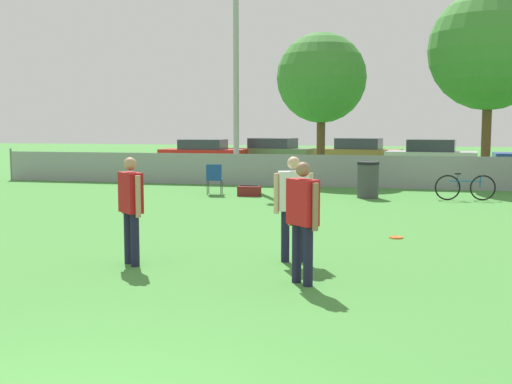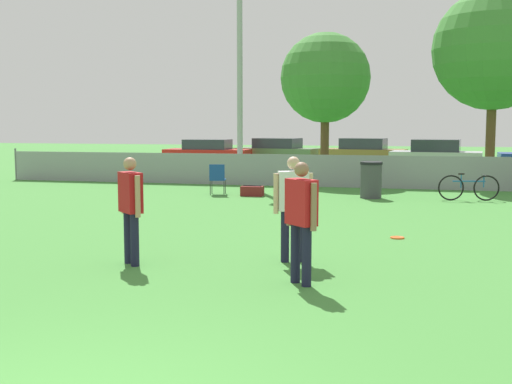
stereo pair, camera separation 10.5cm
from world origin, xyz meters
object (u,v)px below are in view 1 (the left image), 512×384
Objects in this scene: light_pole at (236,43)px; gear_bag_sideline at (249,191)px; parked_car_olive at (273,152)px; frisbee_disc at (396,237)px; folding_chair_sideline at (214,177)px; trash_bin at (368,180)px; parked_car_tan at (359,153)px; tree_near_pole at (321,78)px; player_thrower_red at (131,203)px; parked_car_silver at (431,156)px; parked_car_red at (203,153)px; player_defender_red at (303,214)px; player_receiver_white at (293,201)px; tree_far_right at (489,50)px; bicycle_sideline at (465,187)px.

gear_bag_sideline is at bearing -69.58° from light_pole.
frisbee_disc is at bearing -61.09° from parked_car_olive.
folding_chair_sideline is 0.88× the size of trash_bin.
gear_bag_sideline is 13.77m from parked_car_tan.
parked_car_olive is (-6.71, 20.59, 0.68)m from frisbee_disc.
gear_bag_sideline is at bearing -91.80° from parked_car_tan.
tree_near_pole is 3.37× the size of player_thrower_red.
trash_bin is 11.27m from parked_car_silver.
parked_car_red is (-9.01, 12.23, 0.15)m from trash_bin.
player_defender_red reaches higher than parked_car_tan.
player_receiver_white is 22.90m from parked_car_red.
frisbee_disc is at bearing -76.23° from parked_car_tan.
player_defender_red is 1.56× the size of trash_bin.
gear_bag_sideline is at bearing 162.98° from folding_chair_sideline.
tree_near_pole is 10.21m from parked_car_red.
player_thrower_red is 23.19m from parked_car_tan.
player_defender_red is 0.38× the size of parked_car_tan.
frisbee_disc is at bearing 82.72° from player_thrower_red.
trash_bin is (-3.71, -4.53, -4.10)m from tree_far_right.
tree_near_pole reaches higher than frisbee_disc.
bicycle_sideline reaches higher than gear_bag_sideline.
parked_car_silver reaches higher than parked_car_olive.
gear_bag_sideline is (-7.19, -4.85, -4.49)m from tree_far_right.
parked_car_olive is at bearing 165.50° from parked_car_silver.
player_receiver_white reaches higher than frisbee_disc.
player_defender_red is at bearing -115.50° from bicycle_sideline.
parked_car_olive is (-5.77, 14.03, 0.16)m from trash_bin.
player_defender_red is 1.00× the size of player_receiver_white.
parked_car_tan is at bearing -114.84° from folding_chair_sideline.
tree_near_pole is at bearing -124.91° from folding_chair_sideline.
parked_car_red is 1.04× the size of parked_car_silver.
frisbee_disc is 0.06× the size of parked_car_red.
tree_near_pole is at bearing 76.57° from gear_bag_sideline.
player_receiver_white is at bearing -107.56° from tree_far_right.
player_thrower_red is at bearing -86.81° from gear_bag_sideline.
parked_car_tan is at bearing 96.85° from bicycle_sideline.
player_defender_red is at bearing 30.48° from player_thrower_red.
trash_bin is at bearing -35.90° from light_pole.
tree_near_pole is 1.35× the size of parked_car_silver.
parked_car_silver is (4.23, 5.66, -3.14)m from tree_near_pole.
parked_car_silver is at bearing -25.49° from parked_car_tan.
tree_near_pole reaches higher than parked_car_tan.
frisbee_disc is 0.40× the size of gear_bag_sideline.
parked_car_silver is at bearing 127.37° from player_defender_red.
bicycle_sideline is at bearing 102.62° from player_thrower_red.
player_defender_red reaches higher than frisbee_disc.
parked_car_tan reaches higher than bicycle_sideline.
frisbee_disc is 21.67m from parked_car_olive.
parked_car_red is (-4.42, 12.43, 0.14)m from folding_chair_sideline.
parked_car_olive is at bearing 94.67° from light_pole.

